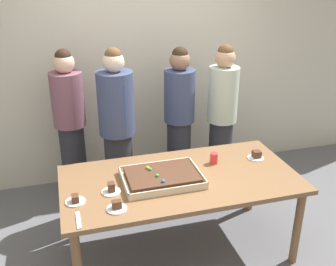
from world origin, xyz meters
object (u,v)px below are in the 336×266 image
at_px(drink_cup_nearest, 214,158).
at_px(person_far_right_suit, 179,119).
at_px(party_table, 180,185).
at_px(plated_slice_far_right, 111,189).
at_px(plated_slice_near_left, 256,156).
at_px(person_green_shirt_behind, 70,125).
at_px(person_striped_tie_right, 117,131).
at_px(person_serving_front, 222,116).
at_px(plated_slice_near_right, 117,207).
at_px(plated_slice_far_left, 75,200).
at_px(sheet_cake, 162,177).
at_px(cake_server_utensil, 78,220).

bearing_deg(drink_cup_nearest, person_far_right_suit, 93.35).
bearing_deg(party_table, plated_slice_far_right, -173.36).
distance_m(plated_slice_near_left, person_green_shirt_behind, 1.90).
xyz_separation_m(party_table, person_green_shirt_behind, (-0.83, 1.17, 0.18)).
bearing_deg(plated_slice_near_left, person_striped_tie_right, 150.12).
relative_size(plated_slice_near_left, person_striped_tie_right, 0.09).
relative_size(plated_slice_far_right, drink_cup_nearest, 1.50).
relative_size(party_table, drink_cup_nearest, 19.71).
relative_size(plated_slice_far_right, person_far_right_suit, 0.09).
bearing_deg(person_serving_front, plated_slice_near_right, -2.80).
xyz_separation_m(plated_slice_far_left, person_far_right_suit, (1.18, 1.17, 0.08)).
bearing_deg(person_serving_front, plated_slice_far_right, -8.88).
height_order(plated_slice_near_right, plated_slice_far_left, plated_slice_near_right).
height_order(plated_slice_near_right, person_striped_tie_right, person_striped_tie_right).
height_order(plated_slice_near_left, person_far_right_suit, person_far_right_suit).
bearing_deg(person_striped_tie_right, drink_cup_nearest, 33.65).
xyz_separation_m(party_table, plated_slice_near_right, (-0.59, -0.31, 0.10)).
relative_size(plated_slice_far_left, drink_cup_nearest, 1.50).
relative_size(sheet_cake, person_serving_front, 0.39).
bearing_deg(drink_cup_nearest, person_serving_front, 62.44).
bearing_deg(person_serving_front, sheet_cake, -0.01).
relative_size(cake_server_utensil, person_green_shirt_behind, 0.12).
bearing_deg(person_striped_tie_right, plated_slice_far_right, -28.07).
xyz_separation_m(party_table, person_serving_front, (0.77, 0.95, 0.19)).
bearing_deg(plated_slice_near_right, plated_slice_near_left, 18.48).
distance_m(drink_cup_nearest, cake_server_utensil, 1.34).
distance_m(plated_slice_far_right, person_serving_front, 1.70).
bearing_deg(party_table, person_serving_front, 50.78).
bearing_deg(person_far_right_suit, party_table, 7.75).
height_order(plated_slice_far_left, person_green_shirt_behind, person_green_shirt_behind).
bearing_deg(drink_cup_nearest, party_table, -156.09).
bearing_deg(cake_server_utensil, person_serving_front, 38.91).
bearing_deg(plated_slice_far_left, plated_slice_far_right, 13.85).
bearing_deg(drink_cup_nearest, person_green_shirt_behind, 139.56).
height_order(plated_slice_near_right, cake_server_utensil, plated_slice_near_right).
xyz_separation_m(plated_slice_far_right, person_serving_front, (1.36, 1.02, 0.09)).
xyz_separation_m(plated_slice_far_right, person_green_shirt_behind, (-0.24, 1.24, 0.08)).
height_order(plated_slice_near_left, person_striped_tie_right, person_striped_tie_right).
bearing_deg(plated_slice_far_left, sheet_cake, 10.28).
bearing_deg(sheet_cake, drink_cup_nearest, 17.92).
bearing_deg(sheet_cake, person_serving_front, 45.59).
height_order(cake_server_utensil, person_green_shirt_behind, person_green_shirt_behind).
bearing_deg(person_serving_front, plated_slice_near_left, 44.40).
xyz_separation_m(cake_server_utensil, person_serving_front, (1.64, 1.32, 0.11)).
xyz_separation_m(sheet_cake, person_striped_tie_right, (-0.23, 0.82, 0.10)).
relative_size(plated_slice_far_right, person_serving_front, 0.09).
height_order(plated_slice_near_right, plated_slice_far_right, plated_slice_far_right).
height_order(sheet_cake, cake_server_utensil, sheet_cake).
height_order(party_table, plated_slice_near_right, plated_slice_near_right).
height_order(party_table, person_far_right_suit, person_far_right_suit).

